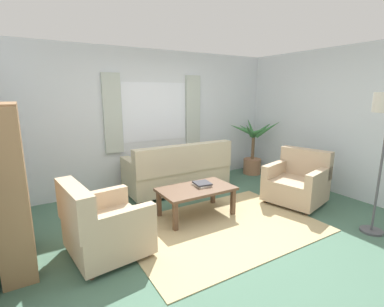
% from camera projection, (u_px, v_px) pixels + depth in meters
% --- Properties ---
extents(ground_plane, '(6.24, 6.24, 0.00)m').
position_uv_depth(ground_plane, '(223.00, 228.00, 3.84)').
color(ground_plane, '#476B56').
extents(wall_back, '(5.32, 0.12, 2.60)m').
position_uv_depth(wall_back, '(154.00, 119.00, 5.45)').
color(wall_back, silver).
rests_on(wall_back, ground_plane).
extents(wall_right, '(0.12, 4.40, 2.60)m').
position_uv_depth(wall_right, '(346.00, 122.00, 4.90)').
color(wall_right, silver).
rests_on(wall_right, ground_plane).
extents(window_with_curtains, '(1.98, 0.07, 1.40)m').
position_uv_depth(window_with_curtains, '(156.00, 112.00, 5.35)').
color(window_with_curtains, white).
extents(area_rug, '(2.59, 1.79, 0.01)m').
position_uv_depth(area_rug, '(223.00, 227.00, 3.84)').
color(area_rug, tan).
rests_on(area_rug, ground_plane).
extents(couch, '(1.90, 0.82, 0.92)m').
position_uv_depth(couch, '(179.00, 172.00, 5.21)').
color(couch, '#BCB293').
rests_on(couch, ground_plane).
extents(armchair_left, '(0.91, 0.93, 0.88)m').
position_uv_depth(armchair_left, '(102.00, 226.00, 3.13)').
color(armchair_left, tan).
rests_on(armchair_left, ground_plane).
extents(armchair_right, '(1.00, 1.02, 0.88)m').
position_uv_depth(armchair_right, '(297.00, 182.00, 4.65)').
color(armchair_right, tan).
rests_on(armchair_right, ground_plane).
extents(coffee_table, '(1.10, 0.64, 0.44)m').
position_uv_depth(coffee_table, '(196.00, 191.00, 4.14)').
color(coffee_table, brown).
rests_on(coffee_table, ground_plane).
extents(book_stack_on_table, '(0.26, 0.28, 0.05)m').
position_uv_depth(book_stack_on_table, '(202.00, 184.00, 4.21)').
color(book_stack_on_table, beige).
rests_on(book_stack_on_table, coffee_table).
extents(potted_plant, '(1.09, 1.03, 1.27)m').
position_uv_depth(potted_plant, '(253.00, 151.00, 6.27)').
color(potted_plant, '#9E6B4C').
rests_on(potted_plant, ground_plane).
extents(bookshelf, '(0.30, 0.94, 1.72)m').
position_uv_depth(bookshelf, '(15.00, 196.00, 2.91)').
color(bookshelf, olive).
rests_on(bookshelf, ground_plane).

